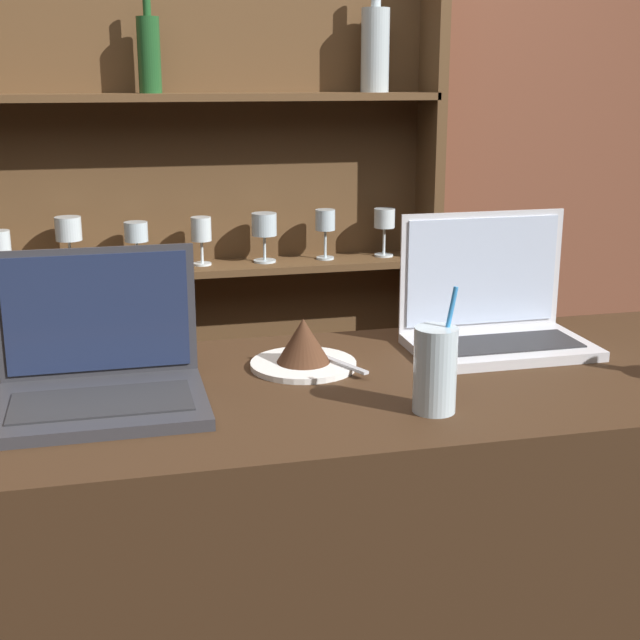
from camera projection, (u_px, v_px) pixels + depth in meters
back_wall at (202, 151)px, 2.54m from camera, size 7.00×0.06×2.70m
back_shelf at (174, 285)px, 2.55m from camera, size 1.55×0.18×1.88m
laptop_near at (100, 372)px, 1.36m from camera, size 0.31×0.24×0.23m
laptop_far at (493, 316)px, 1.64m from camera, size 0.32×0.20×0.24m
cake_plate at (304, 349)px, 1.52m from camera, size 0.18×0.18×0.09m
water_glass at (435, 370)px, 1.32m from camera, size 0.06×0.06×0.19m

